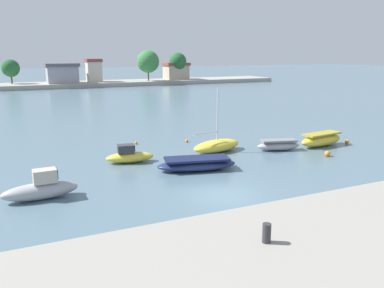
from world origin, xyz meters
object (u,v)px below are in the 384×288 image
mooring_bollard (267,233)px  moored_boat_2 (197,164)px  mooring_buoy_1 (136,143)px  mooring_buoy_0 (327,154)px  mooring_buoy_3 (347,142)px  moored_boat_3 (217,146)px  moored_boat_5 (321,140)px  mooring_buoy_2 (187,141)px  moored_boat_4 (278,145)px  moored_boat_0 (41,189)px  moored_boat_1 (129,156)px  mooring_buoy_4 (48,169)px

mooring_bollard → moored_boat_2: mooring_bollard is taller
mooring_buoy_1 → mooring_buoy_0: bearing=-39.8°
moored_boat_2 → mooring_buoy_3: bearing=19.0°
mooring_buoy_3 → moored_boat_3: bearing=169.3°
mooring_buoy_0 → moored_boat_5: bearing=55.3°
mooring_buoy_2 → mooring_buoy_3: 14.20m
mooring_bollard → moored_boat_4: mooring_bollard is taller
mooring_bollard → moored_boat_4: size_ratio=0.17×
moored_boat_5 → moored_boat_2: bearing=-178.8°
mooring_buoy_1 → mooring_buoy_2: (4.37, -1.19, 0.01)m
moored_boat_3 → moored_boat_4: (4.88, -1.65, -0.08)m
mooring_bollard → moored_boat_2: bearing=73.8°
moored_boat_0 → moored_boat_4: (18.66, 3.66, -0.16)m
moored_boat_2 → moored_boat_0: bearing=-159.3°
moored_boat_4 → mooring_buoy_0: size_ratio=8.68×
moored_boat_0 → moored_boat_1: bearing=36.7°
mooring_buoy_0 → moored_boat_2: bearing=174.9°
mooring_buoy_1 → moored_boat_1: bearing=-111.4°
mooring_buoy_0 → moored_boat_1: bearing=161.8°
moored_boat_0 → mooring_buoy_1: 13.72m
moored_boat_0 → moored_boat_2: size_ratio=0.71×
mooring_buoy_3 → mooring_buoy_4: bearing=175.2°
moored_boat_1 → moored_boat_5: 16.60m
moored_boat_3 → mooring_buoy_4: bearing=167.0°
moored_boat_3 → moored_boat_5: bearing=-25.8°
mooring_buoy_2 → mooring_buoy_3: bearing=-26.9°
moored_boat_4 → mooring_buoy_3: size_ratio=10.42×
mooring_bollard → moored_boat_0: (-6.15, 12.33, -1.58)m
moored_boat_5 → mooring_buoy_0: bearing=-132.2°
mooring_buoy_0 → mooring_buoy_2: bearing=131.2°
mooring_buoy_2 → moored_boat_0: bearing=-143.8°
moored_boat_1 → moored_boat_4: moored_boat_1 is taller
moored_boat_1 → moored_boat_2: size_ratio=0.63×
moored_boat_0 → mooring_buoy_4: 5.20m
moored_boat_0 → mooring_buoy_3: size_ratio=11.16×
mooring_buoy_2 → mooring_bollard: bearing=-107.4°
moored_boat_2 → mooring_buoy_3: size_ratio=15.81×
moored_boat_4 → mooring_buoy_4: (-17.91, 1.48, -0.22)m
moored_boat_0 → moored_boat_3: (13.78, 5.30, -0.08)m
moored_boat_3 → mooring_buoy_1: (-5.17, 5.38, -0.38)m
moored_boat_5 → mooring_buoy_4: size_ratio=11.86×
mooring_buoy_1 → mooring_buoy_4: (-7.86, -5.55, 0.08)m
mooring_bollard → moored_boat_0: size_ratio=0.16×
mooring_buoy_4 → moored_boat_2: bearing=-21.7°
moored_boat_2 → mooring_buoy_0: bearing=7.8°
moored_boat_0 → mooring_buoy_1: bearing=49.1°
mooring_buoy_2 → mooring_buoy_1: bearing=164.8°
mooring_buoy_2 → mooring_buoy_4: mooring_buoy_4 is taller
mooring_bollard → moored_boat_4: 20.38m
moored_boat_2 → mooring_buoy_0: size_ratio=13.18×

